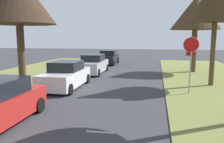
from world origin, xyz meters
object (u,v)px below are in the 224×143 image
(street_tree_right_far, at_px, (196,14))
(parked_sedan_silver, at_px, (93,65))
(parked_sedan_white, at_px, (66,76))
(parked_sedan_black, at_px, (108,58))
(stop_sign_far, at_px, (191,53))

(street_tree_right_far, relative_size, parked_sedan_silver, 1.44)
(parked_sedan_silver, bearing_deg, parked_sedan_white, -90.48)
(parked_sedan_white, xyz_separation_m, parked_sedan_silver, (0.05, 5.82, 0.00))
(parked_sedan_white, height_order, parked_sedan_black, same)
(stop_sign_far, distance_m, parked_sedan_white, 7.20)
(stop_sign_far, bearing_deg, parked_sedan_white, 177.46)
(street_tree_right_far, relative_size, parked_sedan_black, 1.44)
(parked_sedan_white, height_order, parked_sedan_silver, same)
(stop_sign_far, relative_size, parked_sedan_silver, 0.67)
(stop_sign_far, distance_m, parked_sedan_silver, 9.41)
(stop_sign_far, height_order, parked_sedan_silver, stop_sign_far)
(stop_sign_far, bearing_deg, parked_sedan_silver, 138.75)
(street_tree_right_far, distance_m, parked_sedan_black, 10.68)
(parked_sedan_silver, xyz_separation_m, parked_sedan_black, (-0.14, 7.01, 0.00))
(street_tree_right_far, xyz_separation_m, parked_sedan_white, (-8.44, -8.00, -4.26))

